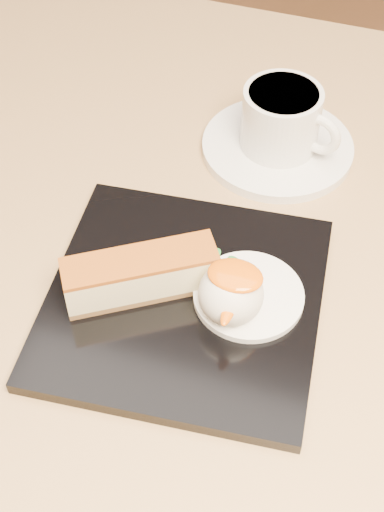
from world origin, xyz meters
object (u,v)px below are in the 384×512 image
(cheesecake, at_px, (141,275))
(saucer, at_px, (277,147))
(ice_cream_scoop, at_px, (231,294))
(table, at_px, (169,339))
(coffee_cup, at_px, (283,118))
(dessert_plate, at_px, (184,300))

(cheesecake, distance_m, saucer, 0.23)
(cheesecake, xyz_separation_m, ice_cream_scoop, (0.08, 0.00, 0.01))
(table, xyz_separation_m, coffee_cup, (0.07, 0.15, 0.20))
(table, xyz_separation_m, saucer, (0.07, 0.15, 0.16))
(dessert_plate, height_order, cheesecake, cheesecake)
(cheesecake, bearing_deg, ice_cream_scoop, -32.98)
(ice_cream_scoop, relative_size, saucer, 0.34)
(cheesecake, bearing_deg, coffee_cup, 40.67)
(table, bearing_deg, coffee_cup, 65.87)
(table, bearing_deg, ice_cream_scoop, -39.22)
(table, bearing_deg, cheesecake, -86.28)
(saucer, bearing_deg, dessert_plate, -97.08)
(saucer, bearing_deg, ice_cream_scoop, -86.29)
(table, height_order, dessert_plate, dessert_plate)
(ice_cream_scoop, bearing_deg, table, 140.78)
(table, relative_size, cheesecake, 6.60)
(dessert_plate, distance_m, ice_cream_scoop, 0.05)
(cheesecake, height_order, coffee_cup, coffee_cup)
(table, distance_m, ice_cream_scoop, 0.22)
(ice_cream_scoop, relative_size, coffee_cup, 0.51)
(dessert_plate, bearing_deg, coffee_cup, 82.41)
(dessert_plate, relative_size, saucer, 1.47)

